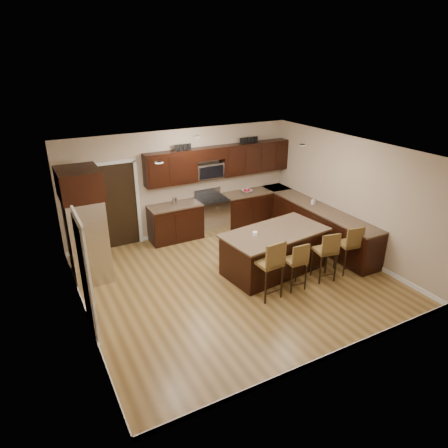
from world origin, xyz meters
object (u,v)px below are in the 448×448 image
island (274,252)px  stool_right (327,251)px  stool_left (271,263)px  stool_mid (297,261)px  stool_extra (351,244)px  refrigerator (85,224)px  range (212,215)px

island → stool_right: bearing=-57.4°
island → stool_left: 1.13m
stool_mid → stool_extra: (1.40, -0.00, 0.04)m
island → stool_mid: stool_mid is taller
refrigerator → stool_right: bearing=-29.5°
stool_left → stool_right: size_ratio=1.11×
range → stool_right: (0.94, -3.33, 0.21)m
stool_right → refrigerator: 4.90m
range → stool_mid: (0.19, -3.33, 0.16)m
stool_left → stool_right: stool_left is taller
island → stool_mid: 0.87m
stool_left → island: bearing=47.5°
island → refrigerator: (-3.54, 1.56, 0.78)m
stool_left → stool_mid: stool_left is taller
stool_left → stool_extra: stool_left is taller
stool_right → island: bearing=139.3°
stool_left → stool_right: (1.38, 0.01, -0.07)m
stool_extra → stool_mid: bearing=-170.4°
range → stool_left: 3.38m
island → stool_extra: bearing=-39.0°
stool_left → stool_extra: 2.03m
stool_left → stool_mid: (0.63, 0.01, -0.12)m
stool_mid → range: bearing=96.5°
stool_right → refrigerator: refrigerator is taller
stool_left → range: bearing=78.6°
refrigerator → stool_left: bearing=-40.1°
stool_mid → refrigerator: size_ratio=0.43×
stool_left → stool_right: 1.38m
range → refrigerator: size_ratio=0.47×
island → stool_left: stool_left is taller
island → stool_extra: (1.35, -0.84, 0.25)m
stool_mid → stool_right: stool_right is taller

